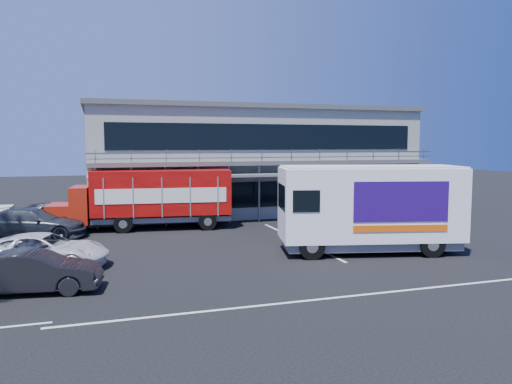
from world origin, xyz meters
name	(u,v)px	position (x,y,z in m)	size (l,w,h in m)	color
ground	(282,256)	(0.00, 0.00, 0.00)	(120.00, 120.00, 0.00)	black
building	(248,159)	(3.00, 14.94, 3.66)	(22.40, 12.00, 7.30)	gray
red_truck	(150,197)	(-4.67, 8.58, 1.82)	(10.03, 3.48, 3.31)	#A71E0D
white_van	(370,207)	(3.89, -0.53, 2.03)	(8.22, 4.41, 3.82)	white
parked_car_b	(34,272)	(-9.50, -2.50, 0.68)	(1.45, 4.15, 1.37)	black
parked_car_c	(44,251)	(-9.50, 0.80, 0.67)	(2.24, 4.86, 1.35)	silver
parked_car_d	(32,223)	(-10.64, 7.60, 0.77)	(2.15, 5.28, 1.53)	#282D35
parked_car_e	(61,214)	(-9.50, 10.80, 0.74)	(1.75, 4.36, 1.48)	slate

